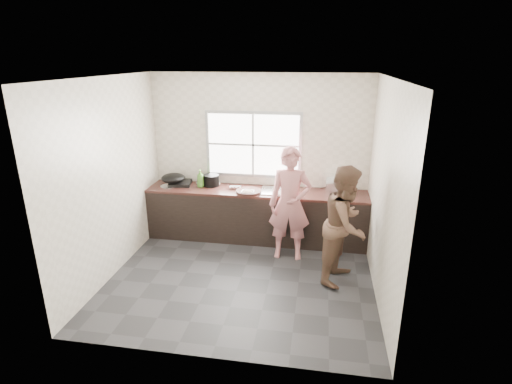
% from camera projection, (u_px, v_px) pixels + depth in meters
% --- Properties ---
extents(floor, '(3.60, 3.20, 0.01)m').
position_uv_depth(floor, '(241.00, 277.00, 5.59)').
color(floor, '#2A2A2C').
rests_on(floor, ground).
extents(ceiling, '(3.60, 3.20, 0.01)m').
position_uv_depth(ceiling, '(239.00, 77.00, 4.72)').
color(ceiling, silver).
rests_on(ceiling, wall_back).
extents(wall_back, '(3.60, 0.01, 2.70)m').
position_uv_depth(wall_back, '(259.00, 156.00, 6.65)').
color(wall_back, beige).
rests_on(wall_back, ground).
extents(wall_left, '(0.01, 3.20, 2.70)m').
position_uv_depth(wall_left, '(110.00, 179.00, 5.43)').
color(wall_left, beige).
rests_on(wall_left, ground).
extents(wall_right, '(0.01, 3.20, 2.70)m').
position_uv_depth(wall_right, '(385.00, 193.00, 4.88)').
color(wall_right, silver).
rests_on(wall_right, ground).
extents(wall_front, '(3.60, 0.01, 2.70)m').
position_uv_depth(wall_front, '(205.00, 239.00, 3.66)').
color(wall_front, silver).
rests_on(wall_front, ground).
extents(cabinet, '(3.60, 0.62, 0.82)m').
position_uv_depth(cabinet, '(256.00, 216.00, 6.66)').
color(cabinet, black).
rests_on(cabinet, floor).
extents(countertop, '(3.60, 0.64, 0.04)m').
position_uv_depth(countertop, '(256.00, 191.00, 6.52)').
color(countertop, '#351A15').
rests_on(countertop, cabinet).
extents(sink, '(0.55, 0.45, 0.02)m').
position_uv_depth(sink, '(278.00, 191.00, 6.46)').
color(sink, silver).
rests_on(sink, countertop).
extents(faucet, '(0.02, 0.02, 0.30)m').
position_uv_depth(faucet, '(279.00, 179.00, 6.60)').
color(faucet, silver).
rests_on(faucet, countertop).
extents(window_frame, '(1.60, 0.05, 1.10)m').
position_uv_depth(window_frame, '(253.00, 145.00, 6.59)').
color(window_frame, '#9EA0A5').
rests_on(window_frame, wall_back).
extents(window_glazing, '(1.50, 0.01, 1.00)m').
position_uv_depth(window_glazing, '(253.00, 145.00, 6.57)').
color(window_glazing, white).
rests_on(window_glazing, window_frame).
extents(woman, '(0.60, 0.40, 1.61)m').
position_uv_depth(woman, '(290.00, 208.00, 5.93)').
color(woman, '#C7777A').
rests_on(woman, floor).
extents(person_side, '(0.86, 0.96, 1.62)m').
position_uv_depth(person_side, '(346.00, 225.00, 5.31)').
color(person_side, brown).
rests_on(person_side, floor).
extents(cutting_board, '(0.47, 0.47, 0.04)m').
position_uv_depth(cutting_board, '(249.00, 191.00, 6.40)').
color(cutting_board, black).
rests_on(cutting_board, countertop).
extents(cleaver, '(0.21, 0.13, 0.01)m').
position_uv_depth(cleaver, '(235.00, 186.00, 6.57)').
color(cleaver, silver).
rests_on(cleaver, cutting_board).
extents(bowl_mince, '(0.21, 0.21, 0.05)m').
position_uv_depth(bowl_mince, '(248.00, 192.00, 6.33)').
color(bowl_mince, white).
rests_on(bowl_mince, countertop).
extents(bowl_crabs, '(0.20, 0.20, 0.06)m').
position_uv_depth(bowl_crabs, '(289.00, 189.00, 6.49)').
color(bowl_crabs, white).
rests_on(bowl_crabs, countertop).
extents(bowl_held, '(0.26, 0.26, 0.06)m').
position_uv_depth(bowl_held, '(280.00, 194.00, 6.25)').
color(bowl_held, white).
rests_on(bowl_held, countertop).
extents(black_pot, '(0.34, 0.34, 0.19)m').
position_uv_depth(black_pot, '(211.00, 180.00, 6.72)').
color(black_pot, black).
rests_on(black_pot, countertop).
extents(plate_food, '(0.30, 0.30, 0.02)m').
position_uv_depth(plate_food, '(213.00, 183.00, 6.85)').
color(plate_food, white).
rests_on(plate_food, countertop).
extents(bottle_green, '(0.12, 0.12, 0.30)m').
position_uv_depth(bottle_green, '(200.00, 178.00, 6.64)').
color(bottle_green, '#437F29').
rests_on(bottle_green, countertop).
extents(bottle_brown_tall, '(0.10, 0.10, 0.20)m').
position_uv_depth(bottle_brown_tall, '(201.00, 177.00, 6.85)').
color(bottle_brown_tall, '#3E280F').
rests_on(bottle_brown_tall, countertop).
extents(bottle_brown_short, '(0.15, 0.15, 0.17)m').
position_uv_depth(bottle_brown_short, '(210.00, 179.00, 6.84)').
color(bottle_brown_short, '#503114').
rests_on(bottle_brown_short, countertop).
extents(glass_jar, '(0.08, 0.08, 0.11)m').
position_uv_depth(glass_jar, '(202.00, 182.00, 6.76)').
color(glass_jar, '#B9BDC0').
rests_on(glass_jar, countertop).
extents(burner, '(0.42, 0.42, 0.05)m').
position_uv_depth(burner, '(180.00, 183.00, 6.79)').
color(burner, black).
rests_on(burner, countertop).
extents(wok, '(0.49, 0.49, 0.15)m').
position_uv_depth(wok, '(173.00, 178.00, 6.70)').
color(wok, black).
rests_on(wok, burner).
extents(dish_rack, '(0.40, 0.33, 0.26)m').
position_uv_depth(dish_rack, '(334.00, 182.00, 6.50)').
color(dish_rack, silver).
rests_on(dish_rack, countertop).
extents(pot_lid_left, '(0.30, 0.30, 0.01)m').
position_uv_depth(pot_lid_left, '(168.00, 186.00, 6.70)').
color(pot_lid_left, silver).
rests_on(pot_lid_left, countertop).
extents(pot_lid_right, '(0.31, 0.31, 0.01)m').
position_uv_depth(pot_lid_right, '(203.00, 183.00, 6.88)').
color(pot_lid_right, '#B1B3B9').
rests_on(pot_lid_right, countertop).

